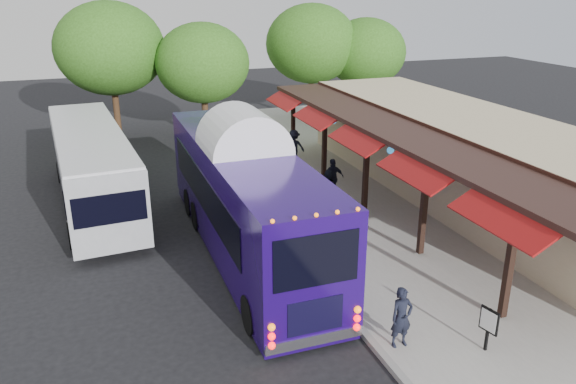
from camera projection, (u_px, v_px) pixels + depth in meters
name	position (u px, v px, depth m)	size (l,w,h in m)	color
ground	(314.00, 278.00, 17.37)	(90.00, 90.00, 0.00)	black
sidewalk	(391.00, 209.00, 22.47)	(10.00, 40.00, 0.15)	#9E9B93
curb	(274.00, 226.00, 20.89)	(0.20, 40.00, 0.16)	gray
station_shelter	(467.00, 159.00, 22.94)	(8.15, 20.00, 3.60)	#C4B388
coach_bus	(245.00, 194.00, 18.38)	(2.64, 12.28, 3.91)	#1F075D
city_bus	(92.00, 164.00, 22.63)	(3.30, 11.76, 3.12)	#999CA1
ped_a	(402.00, 317.00, 13.62)	(0.58, 0.38, 1.58)	black
ped_b	(327.00, 189.00, 22.09)	(0.78, 0.61, 1.61)	black
ped_c	(333.00, 178.00, 23.33)	(0.97, 0.40, 1.65)	black
ped_d	(294.00, 147.00, 27.70)	(1.10, 0.63, 1.71)	black
sign_board	(489.00, 323.00, 13.43)	(0.17, 0.52, 1.15)	black
tree_left	(203.00, 63.00, 31.15)	(5.21, 5.21, 6.67)	#382314
tree_mid	(312.00, 44.00, 35.71)	(5.86, 5.86, 7.50)	#382314
tree_right	(366.00, 53.00, 36.30)	(5.17, 5.17, 6.61)	#382314
tree_far	(110.00, 49.00, 31.26)	(6.08, 6.08, 7.78)	#382314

